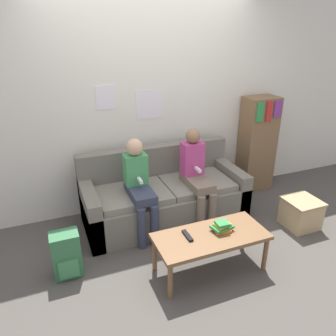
# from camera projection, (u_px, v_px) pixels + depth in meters

# --- Properties ---
(ground_plane) EXTENTS (10.00, 10.00, 0.00)m
(ground_plane) POSITION_uv_depth(u_px,v_px,m) (181.00, 241.00, 3.51)
(ground_plane) COLOR #4C4742
(wall_back) EXTENTS (8.00, 0.06, 2.60)m
(wall_back) POSITION_uv_depth(u_px,v_px,m) (148.00, 102.00, 3.84)
(wall_back) COLOR silver
(wall_back) RESTS_ON ground_plane
(couch) EXTENTS (1.85, 0.78, 0.81)m
(couch) POSITION_uv_depth(u_px,v_px,m) (164.00, 197.00, 3.84)
(couch) COLOR #6B665B
(couch) RESTS_ON ground_plane
(coffee_table) EXTENTS (1.03, 0.47, 0.39)m
(coffee_table) POSITION_uv_depth(u_px,v_px,m) (211.00, 239.00, 2.97)
(coffee_table) COLOR brown
(coffee_table) RESTS_ON ground_plane
(person_left) EXTENTS (0.24, 0.54, 1.05)m
(person_left) POSITION_uv_depth(u_px,v_px,m) (139.00, 184.00, 3.43)
(person_left) COLOR #33384C
(person_left) RESTS_ON ground_plane
(person_right) EXTENTS (0.24, 0.54, 1.09)m
(person_right) POSITION_uv_depth(u_px,v_px,m) (196.00, 173.00, 3.66)
(person_right) COLOR #756656
(person_right) RESTS_ON ground_plane
(tv_remote) EXTENTS (0.04, 0.17, 0.02)m
(tv_remote) POSITION_uv_depth(u_px,v_px,m) (187.00, 236.00, 2.92)
(tv_remote) COLOR black
(tv_remote) RESTS_ON coffee_table
(book_stack) EXTENTS (0.21, 0.16, 0.10)m
(book_stack) POSITION_uv_depth(u_px,v_px,m) (222.00, 227.00, 3.00)
(book_stack) COLOR orange
(book_stack) RESTS_ON coffee_table
(bookshelf) EXTENTS (0.44, 0.32, 1.28)m
(bookshelf) POSITION_uv_depth(u_px,v_px,m) (257.00, 144.00, 4.43)
(bookshelf) COLOR brown
(bookshelf) RESTS_ON ground_plane
(storage_box) EXTENTS (0.37, 0.37, 0.33)m
(storage_box) POSITION_uv_depth(u_px,v_px,m) (301.00, 213.00, 3.71)
(storage_box) COLOR tan
(storage_box) RESTS_ON ground_plane
(backpack) EXTENTS (0.25, 0.22, 0.44)m
(backpack) POSITION_uv_depth(u_px,v_px,m) (66.00, 255.00, 2.96)
(backpack) COLOR #336B42
(backpack) RESTS_ON ground_plane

